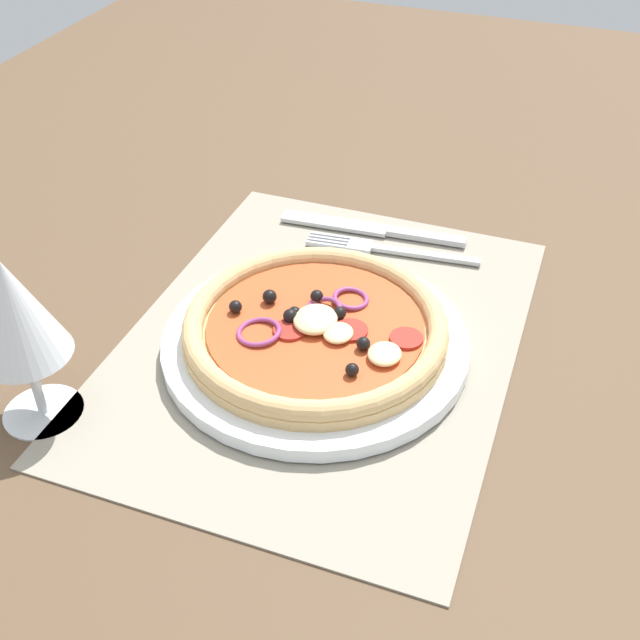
% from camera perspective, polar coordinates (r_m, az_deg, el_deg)
% --- Properties ---
extents(ground_plane, '(1.90, 1.40, 0.02)m').
position_cam_1_polar(ground_plane, '(0.73, 0.13, -2.18)').
color(ground_plane, brown).
extents(placemat, '(0.45, 0.34, 0.00)m').
position_cam_1_polar(placemat, '(0.72, 0.14, -1.34)').
color(placemat, gray).
rests_on(placemat, ground_plane).
extents(plate, '(0.27, 0.27, 0.01)m').
position_cam_1_polar(plate, '(0.70, -0.05, -1.67)').
color(plate, white).
rests_on(plate, placemat).
extents(pizza, '(0.23, 0.23, 0.03)m').
position_cam_1_polar(pizza, '(0.69, -0.03, -0.57)').
color(pizza, tan).
rests_on(pizza, plate).
extents(fork, '(0.03, 0.18, 0.00)m').
position_cam_1_polar(fork, '(0.83, 4.45, 5.07)').
color(fork, '#B2B5BA').
rests_on(fork, placemat).
extents(knife, '(0.03, 0.20, 0.01)m').
position_cam_1_polar(knife, '(0.86, 3.59, 6.50)').
color(knife, '#B2B5BA').
rests_on(knife, placemat).
extents(wine_glass, '(0.07, 0.07, 0.15)m').
position_cam_1_polar(wine_glass, '(0.63, -20.84, 0.38)').
color(wine_glass, silver).
rests_on(wine_glass, ground_plane).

